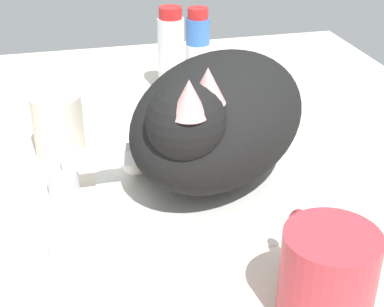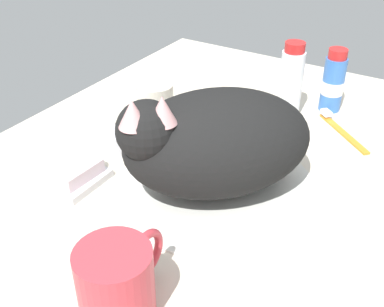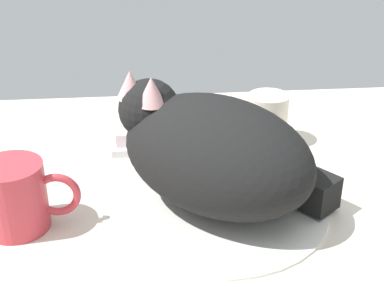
{
  "view_description": "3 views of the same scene",
  "coord_description": "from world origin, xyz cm",
  "px_view_note": "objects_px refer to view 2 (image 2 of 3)",
  "views": [
    {
      "loc": [
        -60.35,
        18.02,
        37.37
      ],
      "look_at": [
        -1.17,
        3.64,
        4.41
      ],
      "focal_mm": 54.57,
      "sensor_mm": 36.0,
      "label": 1
    },
    {
      "loc": [
        -51.21,
        -27.29,
        42.86
      ],
      "look_at": [
        -2.31,
        2.84,
        6.51
      ],
      "focal_mm": 44.67,
      "sensor_mm": 36.0,
      "label": 2
    },
    {
      "loc": [
        -8.86,
        -63.05,
        42.09
      ],
      "look_at": [
        -2.85,
        2.99,
        6.81
      ],
      "focal_mm": 52.22,
      "sensor_mm": 36.0,
      "label": 3
    }
  ],
  "objects_px": {
    "soap_bar": "(77,171)",
    "toothbrush": "(341,129)",
    "faucet": "(123,143)",
    "coffee_mug": "(118,283)",
    "mouthwash_bottle": "(333,82)",
    "toothpaste_bottle": "(290,82)",
    "cat": "(212,141)",
    "rinse_cup": "(155,106)"
  },
  "relations": [
    {
      "from": "soap_bar",
      "to": "toothbrush",
      "type": "bearing_deg",
      "value": -38.37
    },
    {
      "from": "soap_bar",
      "to": "toothbrush",
      "type": "height_order",
      "value": "soap_bar"
    },
    {
      "from": "faucet",
      "to": "soap_bar",
      "type": "relative_size",
      "value": 1.93
    },
    {
      "from": "coffee_mug",
      "to": "mouthwash_bottle",
      "type": "bearing_deg",
      "value": -3.7
    },
    {
      "from": "coffee_mug",
      "to": "soap_bar",
      "type": "bearing_deg",
      "value": 53.18
    },
    {
      "from": "mouthwash_bottle",
      "to": "toothpaste_bottle",
      "type": "bearing_deg",
      "value": 135.93
    },
    {
      "from": "coffee_mug",
      "to": "toothpaste_bottle",
      "type": "bearing_deg",
      "value": 2.63
    },
    {
      "from": "cat",
      "to": "toothbrush",
      "type": "relative_size",
      "value": 2.75
    },
    {
      "from": "cat",
      "to": "mouthwash_bottle",
      "type": "bearing_deg",
      "value": -10.92
    },
    {
      "from": "coffee_mug",
      "to": "mouthwash_bottle",
      "type": "xyz_separation_m",
      "value": [
        0.6,
        -0.04,
        0.01
      ]
    },
    {
      "from": "toothpaste_bottle",
      "to": "faucet",
      "type": "bearing_deg",
      "value": 148.38
    },
    {
      "from": "faucet",
      "to": "soap_bar",
      "type": "xyz_separation_m",
      "value": [
        -0.1,
        0.01,
        -0.0
      ]
    },
    {
      "from": "coffee_mug",
      "to": "mouthwash_bottle",
      "type": "height_order",
      "value": "mouthwash_bottle"
    },
    {
      "from": "faucet",
      "to": "mouthwash_bottle",
      "type": "bearing_deg",
      "value": -34.31
    },
    {
      "from": "cat",
      "to": "rinse_cup",
      "type": "xyz_separation_m",
      "value": [
        0.11,
        0.18,
        -0.04
      ]
    },
    {
      "from": "faucet",
      "to": "toothpaste_bottle",
      "type": "xyz_separation_m",
      "value": [
        0.28,
        -0.17,
        0.04
      ]
    },
    {
      "from": "mouthwash_bottle",
      "to": "rinse_cup",
      "type": "bearing_deg",
      "value": 133.43
    },
    {
      "from": "faucet",
      "to": "toothbrush",
      "type": "relative_size",
      "value": 1.19
    },
    {
      "from": "rinse_cup",
      "to": "toothbrush",
      "type": "distance_m",
      "value": 0.34
    },
    {
      "from": "rinse_cup",
      "to": "toothpaste_bottle",
      "type": "xyz_separation_m",
      "value": [
        0.17,
        -0.19,
        0.03
      ]
    },
    {
      "from": "cat",
      "to": "mouthwash_bottle",
      "type": "relative_size",
      "value": 2.65
    },
    {
      "from": "faucet",
      "to": "mouthwash_bottle",
      "type": "relative_size",
      "value": 1.15
    },
    {
      "from": "rinse_cup",
      "to": "cat",
      "type": "bearing_deg",
      "value": -122.25
    },
    {
      "from": "coffee_mug",
      "to": "faucet",
      "type": "bearing_deg",
      "value": 37.75
    },
    {
      "from": "rinse_cup",
      "to": "mouthwash_bottle",
      "type": "relative_size",
      "value": 0.68
    },
    {
      "from": "faucet",
      "to": "soap_bar",
      "type": "height_order",
      "value": "faucet"
    },
    {
      "from": "toothbrush",
      "to": "toothpaste_bottle",
      "type": "bearing_deg",
      "value": 84.27
    },
    {
      "from": "faucet",
      "to": "toothpaste_bottle",
      "type": "relative_size",
      "value": 0.98
    },
    {
      "from": "toothpaste_bottle",
      "to": "toothbrush",
      "type": "height_order",
      "value": "toothpaste_bottle"
    },
    {
      "from": "soap_bar",
      "to": "mouthwash_bottle",
      "type": "bearing_deg",
      "value": -28.86
    },
    {
      "from": "soap_bar",
      "to": "toothpaste_bottle",
      "type": "relative_size",
      "value": 0.51
    },
    {
      "from": "faucet",
      "to": "toothbrush",
      "type": "xyz_separation_m",
      "value": [
        0.27,
        -0.28,
        -0.02
      ]
    },
    {
      "from": "cat",
      "to": "coffee_mug",
      "type": "distance_m",
      "value": 0.25
    },
    {
      "from": "cat",
      "to": "soap_bar",
      "type": "relative_size",
      "value": 4.46
    },
    {
      "from": "mouthwash_bottle",
      "to": "coffee_mug",
      "type": "bearing_deg",
      "value": 176.3
    },
    {
      "from": "toothbrush",
      "to": "rinse_cup",
      "type": "bearing_deg",
      "value": 118.31
    },
    {
      "from": "soap_bar",
      "to": "rinse_cup",
      "type": "bearing_deg",
      "value": 0.92
    },
    {
      "from": "mouthwash_bottle",
      "to": "toothbrush",
      "type": "distance_m",
      "value": 0.1
    },
    {
      "from": "faucet",
      "to": "rinse_cup",
      "type": "xyz_separation_m",
      "value": [
        0.11,
        0.01,
        0.02
      ]
    },
    {
      "from": "cat",
      "to": "rinse_cup",
      "type": "height_order",
      "value": "cat"
    },
    {
      "from": "coffee_mug",
      "to": "toothpaste_bottle",
      "type": "distance_m",
      "value": 0.54
    },
    {
      "from": "faucet",
      "to": "rinse_cup",
      "type": "distance_m",
      "value": 0.11
    }
  ]
}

